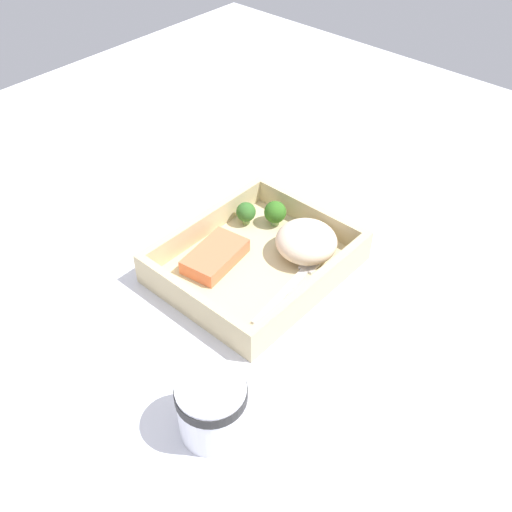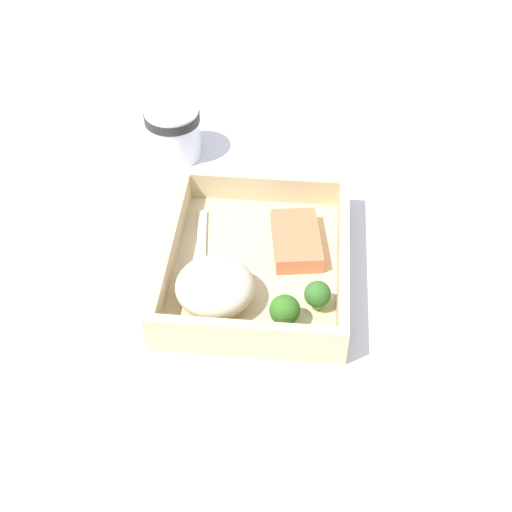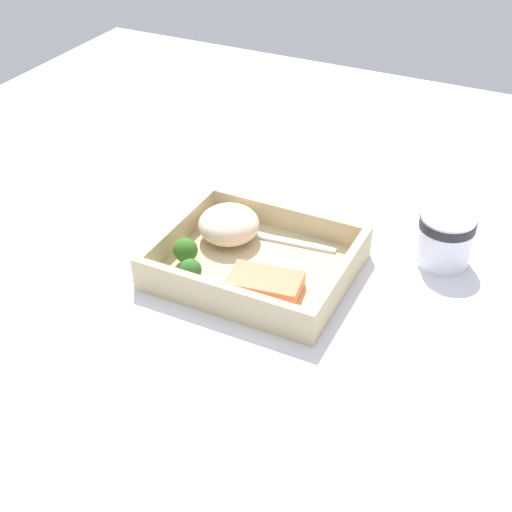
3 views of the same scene
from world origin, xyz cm
name	(u,v)px [view 1 (image 1 of 3)]	position (x,y,z in cm)	size (l,w,h in cm)	color
ground_plane	(256,275)	(0.00, 0.00, -1.00)	(160.00, 160.00, 2.00)	silver
takeout_tray	(256,267)	(0.00, 0.00, 0.60)	(26.32, 21.93, 1.20)	#C8B587
tray_rim	(256,254)	(0.00, 0.00, 3.09)	(26.32, 21.93, 3.77)	#C8B587
salmon_fillet	(215,256)	(-3.62, 4.65, 2.30)	(9.62, 5.67, 2.20)	#DD6F47
mashed_potatoes	(306,241)	(6.38, -4.06, 3.72)	(8.89, 9.04, 5.04)	beige
broccoli_floret_1	(275,212)	(8.92, 4.00, 3.40)	(3.47, 3.47, 4.02)	#80AA65
broccoli_floret_2	(246,212)	(6.09, 7.51, 3.25)	(3.07, 3.07, 3.67)	#7BA258
fork	(292,284)	(-0.02, -6.74, 1.42)	(15.88, 3.53, 0.44)	silver
paper_cup	(212,406)	(-22.79, -13.95, 4.23)	(7.87, 7.87, 7.59)	white
receipt_slip	(355,199)	(24.00, -0.91, 0.12)	(8.07, 12.83, 0.24)	white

